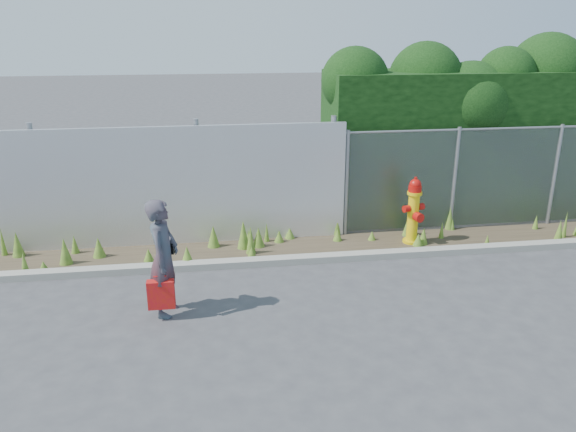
# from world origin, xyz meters

# --- Properties ---
(ground) EXTENTS (80.00, 80.00, 0.00)m
(ground) POSITION_xyz_m (0.00, 0.00, 0.00)
(ground) COLOR #3B3B3D
(ground) RESTS_ON ground
(curb) EXTENTS (16.00, 0.22, 0.12)m
(curb) POSITION_xyz_m (0.00, 1.80, 0.06)
(curb) COLOR gray
(curb) RESTS_ON ground
(weed_strip) EXTENTS (16.00, 1.27, 0.55)m
(weed_strip) POSITION_xyz_m (-0.02, 2.47, 0.15)
(weed_strip) COLOR #3F3324
(weed_strip) RESTS_ON ground
(corrugated_fence) EXTENTS (8.50, 0.21, 2.30)m
(corrugated_fence) POSITION_xyz_m (-3.25, 3.01, 1.10)
(corrugated_fence) COLOR silver
(corrugated_fence) RESTS_ON ground
(chainlink_fence) EXTENTS (6.50, 0.07, 2.05)m
(chainlink_fence) POSITION_xyz_m (4.25, 3.00, 1.03)
(chainlink_fence) COLOR gray
(chainlink_fence) RESTS_ON ground
(hedge) EXTENTS (7.48, 2.09, 3.74)m
(hedge) POSITION_xyz_m (4.57, 4.03, 2.01)
(hedge) COLOR black
(hedge) RESTS_ON ground
(fire_hydrant) EXTENTS (0.43, 0.38, 1.28)m
(fire_hydrant) POSITION_xyz_m (2.17, 2.39, 0.62)
(fire_hydrant) COLOR yellow
(fire_hydrant) RESTS_ON ground
(woman) EXTENTS (0.52, 0.69, 1.68)m
(woman) POSITION_xyz_m (-2.19, 0.36, 0.84)
(woman) COLOR #105968
(woman) RESTS_ON ground
(red_tote_bag) EXTENTS (0.37, 0.14, 0.48)m
(red_tote_bag) POSITION_xyz_m (-2.24, 0.16, 0.39)
(red_tote_bag) COLOR red
(black_shoulder_bag) EXTENTS (0.21, 0.09, 0.16)m
(black_shoulder_bag) POSITION_xyz_m (-2.14, 0.51, 0.93)
(black_shoulder_bag) COLOR black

